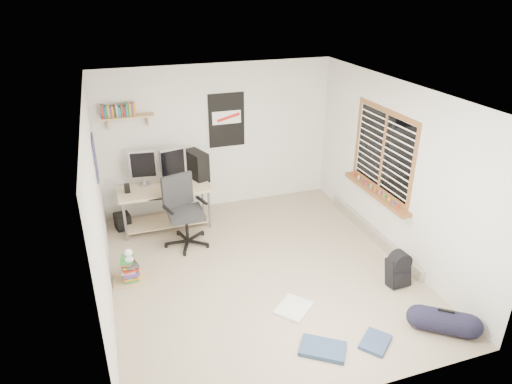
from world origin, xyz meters
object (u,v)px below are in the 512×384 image
object	(u,v)px
backpack	(398,272)
book_stack	(129,270)
desk	(166,206)
office_chair	(186,216)
duffel_bag	(444,322)

from	to	relation	value
backpack	book_stack	bearing A→B (deg)	156.16
backpack	book_stack	size ratio (longest dim) A/B	0.83
backpack	desk	bearing A→B (deg)	132.44
office_chair	backpack	bearing A→B (deg)	-54.75
book_stack	duffel_bag	bearing A→B (deg)	-33.11
desk	backpack	distance (m)	3.70
office_chair	desk	bearing A→B (deg)	91.32
desk	book_stack	xyz separation A→B (m)	(-0.70, -1.33, -0.22)
duffel_bag	backpack	bearing A→B (deg)	125.29
office_chair	duffel_bag	world-z (taller)	office_chair
desk	duffel_bag	world-z (taller)	desk
office_chair	book_stack	size ratio (longest dim) A/B	2.32
desk	backpack	world-z (taller)	desk
office_chair	duffel_bag	size ratio (longest dim) A/B	1.95
backpack	book_stack	distance (m)	3.59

